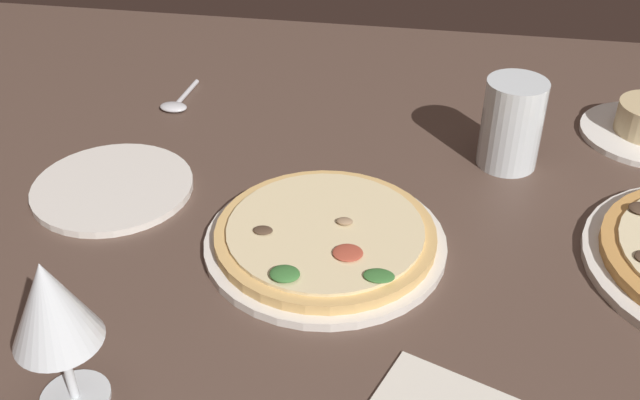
{
  "coord_description": "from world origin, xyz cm",
  "views": [
    {
      "loc": [
        12.78,
        -72.86,
        55.3
      ],
      "look_at": [
        1.33,
        -4.41,
        7.0
      ],
      "focal_mm": 42.36,
      "sensor_mm": 36.0,
      "label": 1
    }
  ],
  "objects_px": {
    "wine_glass_far": "(51,308)",
    "spoon": "(177,103)",
    "side_plate": "(113,187)",
    "pizza_main": "(325,238)",
    "water_glass": "(511,127)"
  },
  "relations": [
    {
      "from": "wine_glass_far",
      "to": "water_glass",
      "type": "relative_size",
      "value": 1.32
    },
    {
      "from": "pizza_main",
      "to": "spoon",
      "type": "height_order",
      "value": "pizza_main"
    },
    {
      "from": "pizza_main",
      "to": "side_plate",
      "type": "bearing_deg",
      "value": 166.35
    },
    {
      "from": "pizza_main",
      "to": "wine_glass_far",
      "type": "xyz_separation_m",
      "value": [
        -0.18,
        -0.24,
        0.09
      ]
    },
    {
      "from": "pizza_main",
      "to": "water_glass",
      "type": "distance_m",
      "value": 0.29
    },
    {
      "from": "water_glass",
      "to": "side_plate",
      "type": "xyz_separation_m",
      "value": [
        -0.47,
        -0.14,
        -0.05
      ]
    },
    {
      "from": "pizza_main",
      "to": "water_glass",
      "type": "xyz_separation_m",
      "value": [
        0.2,
        0.21,
        0.04
      ]
    },
    {
      "from": "pizza_main",
      "to": "spoon",
      "type": "xyz_separation_m",
      "value": [
        -0.26,
        0.29,
        -0.01
      ]
    },
    {
      "from": "side_plate",
      "to": "pizza_main",
      "type": "bearing_deg",
      "value": -13.65
    },
    {
      "from": "wine_glass_far",
      "to": "water_glass",
      "type": "xyz_separation_m",
      "value": [
        0.38,
        0.45,
        -0.05
      ]
    },
    {
      "from": "side_plate",
      "to": "spoon",
      "type": "relative_size",
      "value": 1.85
    },
    {
      "from": "wine_glass_far",
      "to": "spoon",
      "type": "relative_size",
      "value": 1.45
    },
    {
      "from": "pizza_main",
      "to": "spoon",
      "type": "bearing_deg",
      "value": 132.51
    },
    {
      "from": "wine_glass_far",
      "to": "spoon",
      "type": "bearing_deg",
      "value": 99.13
    },
    {
      "from": "water_glass",
      "to": "spoon",
      "type": "bearing_deg",
      "value": 170.27
    }
  ]
}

